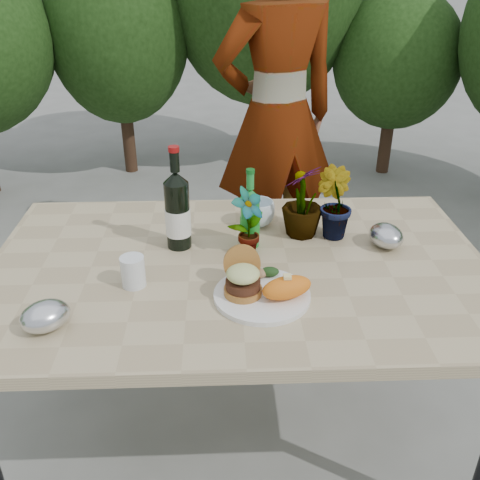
{
  "coord_description": "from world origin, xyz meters",
  "views": [
    {
      "loc": [
        -0.05,
        -1.46,
        1.63
      ],
      "look_at": [
        0.0,
        -0.08,
        0.88
      ],
      "focal_mm": 40.0,
      "sensor_mm": 36.0,
      "label": 1
    }
  ],
  "objects_px": {
    "dinner_plate": "(262,295)",
    "wine_bottle": "(178,211)",
    "person": "(277,118)",
    "patio_table": "(239,279)"
  },
  "relations": [
    {
      "from": "dinner_plate",
      "to": "wine_bottle",
      "type": "bearing_deg",
      "value": 128.97
    },
    {
      "from": "wine_bottle",
      "to": "person",
      "type": "height_order",
      "value": "person"
    },
    {
      "from": "patio_table",
      "to": "person",
      "type": "xyz_separation_m",
      "value": [
        0.23,
        1.13,
        0.21
      ]
    },
    {
      "from": "patio_table",
      "to": "wine_bottle",
      "type": "xyz_separation_m",
      "value": [
        -0.2,
        0.13,
        0.19
      ]
    },
    {
      "from": "wine_bottle",
      "to": "person",
      "type": "bearing_deg",
      "value": 81.36
    },
    {
      "from": "wine_bottle",
      "to": "patio_table",
      "type": "bearing_deg",
      "value": -18.05
    },
    {
      "from": "dinner_plate",
      "to": "person",
      "type": "distance_m",
      "value": 1.34
    },
    {
      "from": "dinner_plate",
      "to": "person",
      "type": "bearing_deg",
      "value": 82.63
    },
    {
      "from": "patio_table",
      "to": "wine_bottle",
      "type": "relative_size",
      "value": 4.56
    },
    {
      "from": "dinner_plate",
      "to": "patio_table",
      "type": "bearing_deg",
      "value": 107.17
    }
  ]
}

